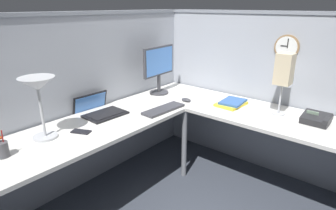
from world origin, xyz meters
name	(u,v)px	position (x,y,z in m)	size (l,w,h in m)	color
ground_plane	(187,188)	(0.00, 0.00, 0.00)	(6.80, 6.80, 0.00)	#383D47
cubicle_wall_back	(91,99)	(-0.36, 0.87, 0.79)	(2.57, 0.12, 1.58)	#999EA8
cubicle_wall_right	(260,92)	(0.87, -0.27, 0.79)	(0.12, 2.37, 1.58)	#999EA8
desk	(183,134)	(-0.15, -0.05, 0.63)	(2.35, 2.15, 0.73)	silver
monitor	(159,66)	(0.34, 0.64, 1.02)	(0.46, 0.20, 0.50)	#38383D
laptop	(99,110)	(-0.44, 0.66, 0.75)	(0.35, 0.39, 0.22)	black
keyboard	(164,109)	(-0.03, 0.26, 0.74)	(0.43, 0.14, 0.02)	#38383D
computer_mouse	(186,100)	(0.30, 0.25, 0.75)	(0.06, 0.10, 0.03)	#38383D
desk_lamp_dome	(38,89)	(-0.99, 0.55, 1.09)	(0.24, 0.24, 0.44)	#B7BABF
pen_cup	(2,149)	(-1.30, 0.50, 0.78)	(0.08, 0.08, 0.18)	#4C4C51
cell_phone	(81,132)	(-0.78, 0.43, 0.73)	(0.07, 0.14, 0.01)	black
office_phone	(317,119)	(0.52, -0.88, 0.77)	(0.19, 0.21, 0.11)	#232326
book_stack	(232,103)	(0.49, -0.15, 0.75)	(0.30, 0.23, 0.04)	yellow
desk_lamp_paper	(284,71)	(0.54, -0.57, 1.11)	(0.13, 0.13, 0.53)	#B7BABF
wall_clock	(287,47)	(0.82, -0.48, 1.27)	(0.04, 0.22, 0.22)	olive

